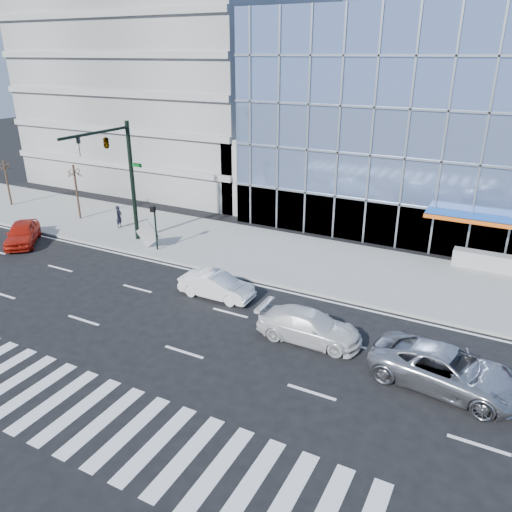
{
  "coord_description": "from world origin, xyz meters",
  "views": [
    {
      "loc": [
        11.47,
        -19.02,
        12.2
      ],
      "look_at": [
        -0.11,
        3.0,
        2.0
      ],
      "focal_mm": 35.0,
      "sensor_mm": 36.0,
      "label": 1
    }
  ],
  "objects_px": {
    "white_sedan": "(217,285)",
    "ped_signal_post": "(155,221)",
    "traffic_signal": "(114,156)",
    "pedestrian": "(119,217)",
    "street_tree_near": "(74,172)",
    "street_tree_far": "(4,166)",
    "red_sedan": "(22,233)",
    "silver_suv": "(446,369)",
    "white_suv": "(309,326)",
    "tilted_panel": "(148,235)"
  },
  "relations": [
    {
      "from": "tilted_panel",
      "to": "silver_suv",
      "type": "bearing_deg",
      "value": -24.07
    },
    {
      "from": "ped_signal_post",
      "to": "tilted_panel",
      "type": "relative_size",
      "value": 2.31
    },
    {
      "from": "ped_signal_post",
      "to": "white_suv",
      "type": "xyz_separation_m",
      "value": [
        12.95,
        -5.44,
        -1.44
      ]
    },
    {
      "from": "pedestrian",
      "to": "tilted_panel",
      "type": "bearing_deg",
      "value": -128.43
    },
    {
      "from": "street_tree_far",
      "to": "red_sedan",
      "type": "distance_m",
      "value": 10.5
    },
    {
      "from": "street_tree_near",
      "to": "pedestrian",
      "type": "height_order",
      "value": "street_tree_near"
    },
    {
      "from": "traffic_signal",
      "to": "ped_signal_post",
      "type": "xyz_separation_m",
      "value": [
        2.5,
        0.37,
        -4.02
      ]
    },
    {
      "from": "traffic_signal",
      "to": "street_tree_far",
      "type": "height_order",
      "value": "traffic_signal"
    },
    {
      "from": "pedestrian",
      "to": "white_sedan",
      "type": "bearing_deg",
      "value": -128.46
    },
    {
      "from": "ped_signal_post",
      "to": "street_tree_far",
      "type": "xyz_separation_m",
      "value": [
        -17.5,
        2.56,
        1.3
      ]
    },
    {
      "from": "street_tree_near",
      "to": "street_tree_far",
      "type": "relative_size",
      "value": 1.09
    },
    {
      "from": "traffic_signal",
      "to": "pedestrian",
      "type": "bearing_deg",
      "value": 135.58
    },
    {
      "from": "white_suv",
      "to": "street_tree_near",
      "type": "bearing_deg",
      "value": 69.03
    },
    {
      "from": "white_sedan",
      "to": "pedestrian",
      "type": "bearing_deg",
      "value": 62.85
    },
    {
      "from": "street_tree_far",
      "to": "white_sedan",
      "type": "xyz_separation_m",
      "value": [
        24.45,
        -6.29,
        -2.77
      ]
    },
    {
      "from": "silver_suv",
      "to": "red_sedan",
      "type": "relative_size",
      "value": 1.29
    },
    {
      "from": "silver_suv",
      "to": "tilted_panel",
      "type": "bearing_deg",
      "value": 79.68
    },
    {
      "from": "traffic_signal",
      "to": "ped_signal_post",
      "type": "distance_m",
      "value": 4.75
    },
    {
      "from": "silver_suv",
      "to": "red_sedan",
      "type": "xyz_separation_m",
      "value": [
        -27.99,
        3.13,
        -0.04
      ]
    },
    {
      "from": "traffic_signal",
      "to": "silver_suv",
      "type": "bearing_deg",
      "value": -15.15
    },
    {
      "from": "white_sedan",
      "to": "red_sedan",
      "type": "xyz_separation_m",
      "value": [
        -15.99,
        0.68,
        0.09
      ]
    },
    {
      "from": "silver_suv",
      "to": "street_tree_near",
      "type": "bearing_deg",
      "value": 80.24
    },
    {
      "from": "street_tree_far",
      "to": "white_sedan",
      "type": "bearing_deg",
      "value": -14.42
    },
    {
      "from": "street_tree_near",
      "to": "white_suv",
      "type": "bearing_deg",
      "value": -19.61
    },
    {
      "from": "traffic_signal",
      "to": "pedestrian",
      "type": "distance_m",
      "value": 6.44
    },
    {
      "from": "traffic_signal",
      "to": "ped_signal_post",
      "type": "height_order",
      "value": "traffic_signal"
    },
    {
      "from": "street_tree_near",
      "to": "silver_suv",
      "type": "distance_m",
      "value": 29.91
    },
    {
      "from": "white_sedan",
      "to": "ped_signal_post",
      "type": "bearing_deg",
      "value": 60.98
    },
    {
      "from": "street_tree_far",
      "to": "silver_suv",
      "type": "height_order",
      "value": "street_tree_far"
    },
    {
      "from": "silver_suv",
      "to": "tilted_panel",
      "type": "relative_size",
      "value": 4.44
    },
    {
      "from": "pedestrian",
      "to": "street_tree_far",
      "type": "bearing_deg",
      "value": 76.71
    },
    {
      "from": "street_tree_near",
      "to": "red_sedan",
      "type": "height_order",
      "value": "street_tree_near"
    },
    {
      "from": "pedestrian",
      "to": "ped_signal_post",
      "type": "bearing_deg",
      "value": -125.88
    },
    {
      "from": "red_sedan",
      "to": "pedestrian",
      "type": "bearing_deg",
      "value": 14.54
    },
    {
      "from": "traffic_signal",
      "to": "white_sedan",
      "type": "bearing_deg",
      "value": -19.55
    },
    {
      "from": "street_tree_near",
      "to": "silver_suv",
      "type": "xyz_separation_m",
      "value": [
        28.45,
        -8.74,
        -2.98
      ]
    },
    {
      "from": "street_tree_far",
      "to": "tilted_panel",
      "type": "height_order",
      "value": "street_tree_far"
    },
    {
      "from": "traffic_signal",
      "to": "tilted_panel",
      "type": "bearing_deg",
      "value": 13.75
    },
    {
      "from": "pedestrian",
      "to": "tilted_panel",
      "type": "xyz_separation_m",
      "value": [
        4.53,
        -2.24,
        0.08
      ]
    },
    {
      "from": "white_sedan",
      "to": "red_sedan",
      "type": "height_order",
      "value": "red_sedan"
    },
    {
      "from": "pedestrian",
      "to": "red_sedan",
      "type": "bearing_deg",
      "value": 132.48
    },
    {
      "from": "ped_signal_post",
      "to": "white_suv",
      "type": "bearing_deg",
      "value": -22.79
    },
    {
      "from": "street_tree_far",
      "to": "white_suv",
      "type": "xyz_separation_m",
      "value": [
        30.45,
        -8.0,
        -2.75
      ]
    },
    {
      "from": "ped_signal_post",
      "to": "pedestrian",
      "type": "bearing_deg",
      "value": 156.23
    },
    {
      "from": "pedestrian",
      "to": "tilted_panel",
      "type": "height_order",
      "value": "tilted_panel"
    },
    {
      "from": "ped_signal_post",
      "to": "silver_suv",
      "type": "xyz_separation_m",
      "value": [
        18.95,
        -6.18,
        -1.34
      ]
    },
    {
      "from": "street_tree_near",
      "to": "pedestrian",
      "type": "bearing_deg",
      "value": -3.4
    },
    {
      "from": "ped_signal_post",
      "to": "street_tree_far",
      "type": "bearing_deg",
      "value": 171.69
    },
    {
      "from": "white_suv",
      "to": "pedestrian",
      "type": "distance_m",
      "value": 19.77
    },
    {
      "from": "red_sedan",
      "to": "pedestrian",
      "type": "height_order",
      "value": "pedestrian"
    }
  ]
}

